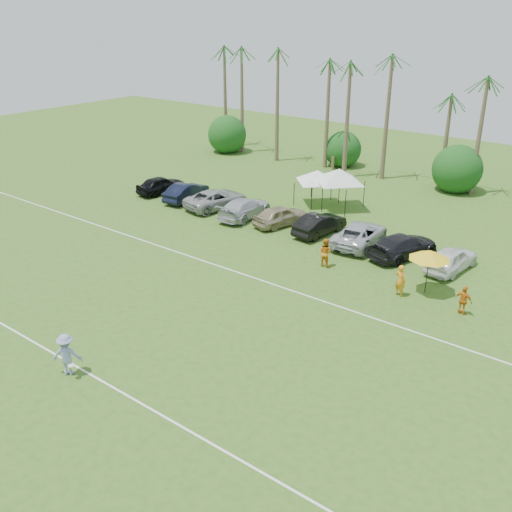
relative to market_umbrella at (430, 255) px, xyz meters
The scene contains 29 objects.
ground 21.82m from the market_umbrella, 122.02° to the right, with size 120.00×120.00×0.00m, color #375C1B.
field_lines 15.68m from the market_umbrella, 137.89° to the right, with size 80.00×12.10×0.01m.
palm_tree_0 39.16m from the market_umbrella, 149.67° to the left, with size 2.40×2.40×8.90m.
palm_tree_1 35.12m from the market_umbrella, 145.49° to the left, with size 2.40×2.40×9.90m.
palm_tree_2 31.38m from the market_umbrella, 140.17° to the left, with size 2.40×2.40×10.90m.
palm_tree_3 28.72m from the market_umbrella, 134.86° to the left, with size 2.40×2.40×11.90m.
palm_tree_4 25.52m from the market_umbrella, 128.34° to the left, with size 2.40×2.40×8.90m.
palm_tree_5 23.52m from the market_umbrella, 120.41° to the left, with size 2.40×2.40×9.90m.
palm_tree_6 22.10m from the market_umbrella, 110.95° to the left, with size 2.40×2.40×10.90m.
palm_tree_7 21.37m from the market_umbrella, 100.14° to the left, with size 2.40×2.40×11.90m.
bush_tree_0 36.81m from the market_umbrella, 145.97° to the left, with size 4.00×4.00×4.00m.
bush_tree_1 27.04m from the market_umbrella, 130.35° to the left, with size 4.00×4.00×4.00m.
bush_tree_2 21.33m from the market_umbrella, 104.96° to the left, with size 4.00×4.00×4.00m.
sideline_player_a 2.11m from the market_umbrella, 129.12° to the right, with size 0.67×0.44×1.84m, color orange.
sideline_player_b 6.50m from the market_umbrella, behind, with size 0.88×0.69×1.81m, color orange.
sideline_player_c 3.14m from the market_umbrella, 25.76° to the right, with size 0.94×0.39×1.61m, color orange.
canopy_tent_left 16.18m from the market_umbrella, 144.07° to the left, with size 4.07×4.07×3.30m.
canopy_tent_right 14.94m from the market_umbrella, 139.14° to the left, with size 4.60×4.60×3.73m.
market_umbrella is the anchor object (origin of this frame).
frisbee_player 19.35m from the market_umbrella, 118.88° to the right, with size 1.46×1.34×1.97m.
parked_car_0 25.66m from the market_umbrella, behind, with size 1.75×4.34×1.48m, color black.
parked_car_1 22.51m from the market_umbrella, behind, with size 1.56×4.49×1.48m, color black.
parked_car_2 19.42m from the market_umbrella, 168.38° to the left, with size 2.45×5.32×1.48m, color #9E9F9F.
parked_car_3 16.27m from the market_umbrella, 167.32° to the left, with size 2.07×5.10×1.48m, color #B5B6BD.
parked_car_4 13.28m from the market_umbrella, 163.16° to the left, with size 1.75×4.34×1.48m, color tan.
parked_car_5 10.41m from the market_umbrella, 156.82° to the left, with size 1.56×4.49×1.48m, color black.
parked_car_6 7.61m from the market_umbrella, 147.54° to the left, with size 2.45×5.32×1.48m, color #B4B7BC.
parked_car_7 5.24m from the market_umbrella, 128.59° to the left, with size 2.07×5.10×1.48m, color black.
parked_car_8 4.06m from the market_umbrella, 89.23° to the left, with size 1.75×4.34×1.48m, color white.
Camera 1 is at (21.31, -10.02, 14.79)m, focal length 40.00 mm.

